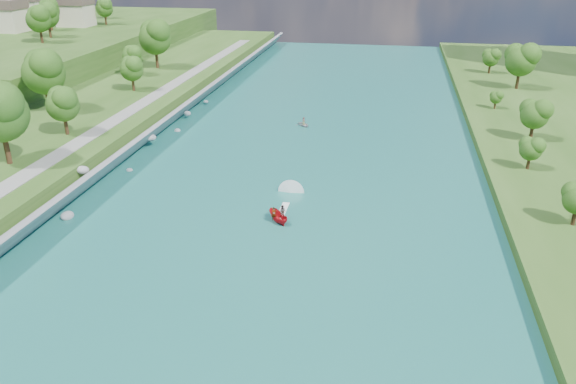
# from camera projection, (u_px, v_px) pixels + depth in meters

# --- Properties ---
(ground) EXTENTS (260.00, 260.00, 0.00)m
(ground) POSITION_uv_depth(u_px,v_px,m) (257.00, 251.00, 61.60)
(ground) COLOR #2D5119
(ground) RESTS_ON ground
(river_water) EXTENTS (55.00, 240.00, 0.10)m
(river_water) POSITION_uv_depth(u_px,v_px,m) (290.00, 181.00, 79.55)
(river_water) COLOR #1A6666
(river_water) RESTS_ON ground
(ridge_west) EXTENTS (60.00, 120.00, 9.00)m
(ridge_west) POSITION_uv_depth(u_px,v_px,m) (52.00, 45.00, 159.01)
(ridge_west) COLOR #2D5119
(ridge_west) RESTS_ON ground
(riprap_bank) EXTENTS (4.39, 236.00, 4.11)m
(riprap_bank) POSITION_uv_depth(u_px,v_px,m) (117.00, 160.00, 82.62)
(riprap_bank) COLOR slate
(riprap_bank) RESTS_ON ground
(riverside_path) EXTENTS (3.00, 200.00, 0.10)m
(riverside_path) POSITION_uv_depth(u_px,v_px,m) (76.00, 144.00, 83.60)
(riverside_path) COLOR gray
(riverside_path) RESTS_ON berm_west
(ridge_houses) EXTENTS (29.50, 29.50, 8.40)m
(ridge_houses) POSITION_uv_depth(u_px,v_px,m) (37.00, 11.00, 160.97)
(ridge_houses) COLOR beige
(ridge_houses) RESTS_ON ridge_west
(trees_east) EXTENTS (12.46, 137.11, 11.75)m
(trees_east) POSITION_uv_depth(u_px,v_px,m) (544.00, 107.00, 93.40)
(trees_east) COLOR #274512
(trees_east) RESTS_ON berm_east
(trees_ridge) EXTENTS (15.84, 52.53, 10.34)m
(trees_ridge) POSITION_uv_depth(u_px,v_px,m) (62.00, 14.00, 149.02)
(trees_ridge) COLOR #274512
(trees_ridge) RESTS_ON ridge_west
(motorboat) EXTENTS (3.60, 18.62, 2.04)m
(motorboat) POSITION_uv_depth(u_px,v_px,m) (281.00, 210.00, 69.53)
(motorboat) COLOR red
(motorboat) RESTS_ON river_water
(raft) EXTENTS (3.60, 3.72, 1.60)m
(raft) POSITION_uv_depth(u_px,v_px,m) (304.00, 124.00, 103.47)
(raft) COLOR #95989D
(raft) RESTS_ON river_water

